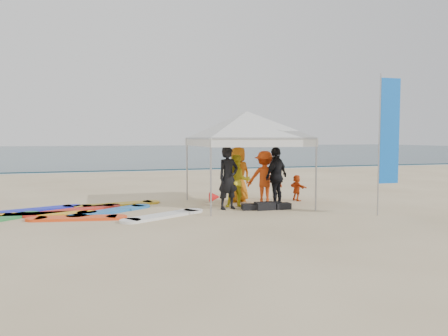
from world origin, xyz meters
The scene contains 14 objects.
ground centered at (0.00, 0.00, 0.00)m, with size 120.00×120.00×0.00m, color beige.
ocean centered at (0.00, 60.00, 0.04)m, with size 160.00×84.00×0.08m, color #0C2633.
shoreline_foam centered at (0.00, 18.20, 0.00)m, with size 160.00×1.20×0.01m, color silver.
person_black_a centered at (0.15, 2.29, 0.93)m, with size 0.68×0.44×1.85m, color black.
person_yellow centered at (0.51, 2.49, 0.80)m, with size 0.78×0.61×1.60m, color yellow.
person_orange_a centered at (1.54, 2.88, 0.85)m, with size 1.09×0.63×1.69m, color #E94A14.
person_black_b centered at (1.74, 2.41, 0.91)m, with size 1.07×0.45×1.83m, color black.
person_orange_b centered at (0.90, 3.62, 0.91)m, with size 0.89×0.58×1.82m, color #C76B11.
person_seated centered at (2.86, 3.28, 0.44)m, with size 0.81×0.26×0.87m, color #D44612.
canopy_tent centered at (0.93, 2.87, 2.92)m, with size 4.44×4.44×3.35m.
feather_flag centered at (4.01, 0.12, 2.25)m, with size 0.64×0.04×3.81m.
marker_pennant centered at (-0.49, 1.43, 0.49)m, with size 0.28×0.28×0.64m.
gear_pile centered at (1.22, 1.92, 0.10)m, with size 1.45×0.57×0.22m.
surfboard_spread centered at (-4.06, 2.73, 0.04)m, with size 5.98×3.55×0.07m.
Camera 1 is at (-3.62, -9.93, 2.11)m, focal length 35.00 mm.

